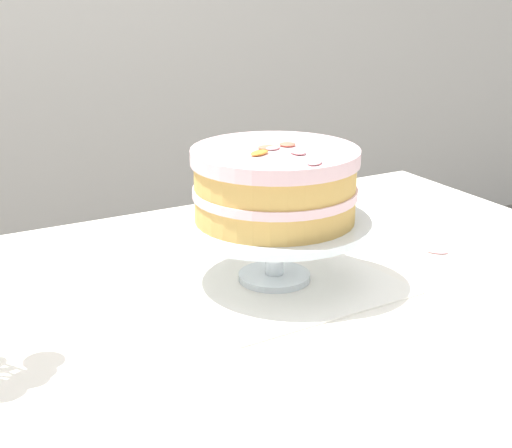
% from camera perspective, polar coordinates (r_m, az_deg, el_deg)
% --- Properties ---
extents(dining_table, '(1.40, 1.00, 0.74)m').
position_cam_1_polar(dining_table, '(1.13, -0.70, -11.14)').
color(dining_table, white).
rests_on(dining_table, ground).
extents(linen_napkin, '(0.34, 0.34, 0.00)m').
position_cam_1_polar(linen_napkin, '(1.22, 1.32, -4.07)').
color(linen_napkin, white).
rests_on(linen_napkin, dining_table).
extents(cake_stand, '(0.29, 0.29, 0.10)m').
position_cam_1_polar(cake_stand, '(1.19, 1.35, -0.45)').
color(cake_stand, silver).
rests_on(cake_stand, linen_napkin).
extents(layer_cake, '(0.25, 0.25, 0.11)m').
position_cam_1_polar(layer_cake, '(1.17, 1.38, 2.88)').
color(layer_cake, tan).
rests_on(layer_cake, cake_stand).
extents(loose_petal_1, '(0.04, 0.04, 0.00)m').
position_cam_1_polar(loose_petal_1, '(1.37, 12.89, -1.92)').
color(loose_petal_1, pink).
rests_on(loose_petal_1, dining_table).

